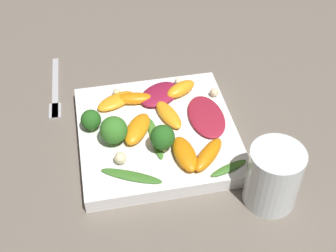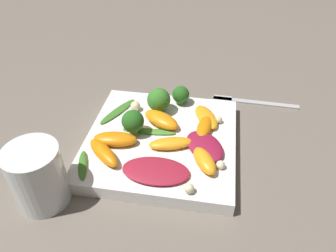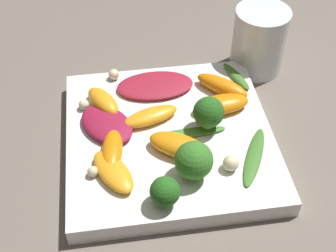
# 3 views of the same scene
# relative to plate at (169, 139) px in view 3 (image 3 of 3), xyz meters

# --- Properties ---
(ground_plane) EXTENTS (2.40, 2.40, 0.00)m
(ground_plane) POSITION_rel_plate_xyz_m (0.00, 0.00, -0.01)
(ground_plane) COLOR #6B6056
(plate) EXTENTS (0.25, 0.25, 0.02)m
(plate) POSITION_rel_plate_xyz_m (0.00, 0.00, 0.00)
(plate) COLOR white
(plate) RESTS_ON ground_plane
(drinking_glass) EXTENTS (0.08, 0.08, 0.09)m
(drinking_glass) POSITION_rel_plate_xyz_m (-0.14, 0.15, 0.04)
(drinking_glass) COLOR white
(drinking_glass) RESTS_ON ground_plane
(radicchio_leaf_0) EXTENTS (0.06, 0.10, 0.01)m
(radicchio_leaf_0) POSITION_rel_plate_xyz_m (-0.08, -0.01, 0.02)
(radicchio_leaf_0) COLOR maroon
(radicchio_leaf_0) RESTS_ON plate
(radicchio_leaf_1) EXTENTS (0.09, 0.09, 0.01)m
(radicchio_leaf_1) POSITION_rel_plate_xyz_m (-0.02, -0.07, 0.02)
(radicchio_leaf_1) COLOR maroon
(radicchio_leaf_1) RESTS_ON plate
(orange_segment_0) EXTENTS (0.06, 0.05, 0.02)m
(orange_segment_0) POSITION_rel_plate_xyz_m (-0.06, -0.08, 0.02)
(orange_segment_0) COLOR orange
(orange_segment_0) RESTS_ON plate
(orange_segment_1) EXTENTS (0.06, 0.08, 0.02)m
(orange_segment_1) POSITION_rel_plate_xyz_m (0.03, 0.01, 0.02)
(orange_segment_1) COLOR orange
(orange_segment_1) RESTS_ON plate
(orange_segment_2) EXTENTS (0.08, 0.06, 0.01)m
(orange_segment_2) POSITION_rel_plate_xyz_m (0.06, -0.07, 0.02)
(orange_segment_2) COLOR orange
(orange_segment_2) RESTS_ON plate
(orange_segment_3) EXTENTS (0.07, 0.07, 0.02)m
(orange_segment_3) POSITION_rel_plate_xyz_m (-0.06, 0.08, 0.02)
(orange_segment_3) COLOR orange
(orange_segment_3) RESTS_ON plate
(orange_segment_4) EXTENTS (0.04, 0.07, 0.02)m
(orange_segment_4) POSITION_rel_plate_xyz_m (-0.03, 0.07, 0.02)
(orange_segment_4) COLOR orange
(orange_segment_4) RESTS_ON plate
(orange_segment_5) EXTENTS (0.07, 0.03, 0.02)m
(orange_segment_5) POSITION_rel_plate_xyz_m (0.03, -0.07, 0.02)
(orange_segment_5) COLOR orange
(orange_segment_5) RESTS_ON plate
(orange_segment_6) EXTENTS (0.05, 0.08, 0.02)m
(orange_segment_6) POSITION_rel_plate_xyz_m (-0.02, -0.02, 0.02)
(orange_segment_6) COLOR orange
(orange_segment_6) RESTS_ON plate
(broccoli_floret_0) EXTENTS (0.04, 0.04, 0.05)m
(broccoli_floret_0) POSITION_rel_plate_xyz_m (-0.00, 0.05, 0.04)
(broccoli_floret_0) COLOR #7A9E51
(broccoli_floret_0) RESTS_ON plate
(broccoli_floret_1) EXTENTS (0.04, 0.04, 0.05)m
(broccoli_floret_1) POSITION_rel_plate_xyz_m (0.07, 0.02, 0.04)
(broccoli_floret_1) COLOR #7A9E51
(broccoli_floret_1) RESTS_ON plate
(broccoli_floret_2) EXTENTS (0.03, 0.03, 0.04)m
(broccoli_floret_2) POSITION_rel_plate_xyz_m (0.10, -0.02, 0.03)
(broccoli_floret_2) COLOR #84AD5B
(broccoli_floret_2) RESTS_ON plate
(arugula_sprig_0) EXTENTS (0.02, 0.09, 0.01)m
(arugula_sprig_0) POSITION_rel_plate_xyz_m (0.01, 0.02, 0.01)
(arugula_sprig_0) COLOR #47842D
(arugula_sprig_0) RESTS_ON plate
(arugula_sprig_1) EXTENTS (0.09, 0.06, 0.00)m
(arugula_sprig_1) POSITION_rel_plate_xyz_m (0.05, 0.09, 0.01)
(arugula_sprig_1) COLOR #3D7528
(arugula_sprig_1) RESTS_ON plate
(arugula_sprig_2) EXTENTS (0.06, 0.03, 0.01)m
(arugula_sprig_2) POSITION_rel_plate_xyz_m (-0.09, 0.10, 0.02)
(arugula_sprig_2) COLOR #3D7528
(arugula_sprig_2) RESTS_ON plate
(macadamia_nut_0) EXTENTS (0.01, 0.01, 0.01)m
(macadamia_nut_0) POSITION_rel_plate_xyz_m (0.05, -0.09, 0.02)
(macadamia_nut_0) COLOR beige
(macadamia_nut_0) RESTS_ON plate
(macadamia_nut_1) EXTENTS (0.01, 0.01, 0.01)m
(macadamia_nut_1) POSITION_rel_plate_xyz_m (-0.11, -0.06, 0.02)
(macadamia_nut_1) COLOR beige
(macadamia_nut_1) RESTS_ON plate
(macadamia_nut_2) EXTENTS (0.02, 0.02, 0.02)m
(macadamia_nut_2) POSITION_rel_plate_xyz_m (0.07, 0.06, 0.02)
(macadamia_nut_2) COLOR beige
(macadamia_nut_2) RESTS_ON plate
(macadamia_nut_3) EXTENTS (0.01, 0.01, 0.01)m
(macadamia_nut_3) POSITION_rel_plate_xyz_m (-0.06, -0.10, 0.02)
(macadamia_nut_3) COLOR beige
(macadamia_nut_3) RESTS_ON plate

